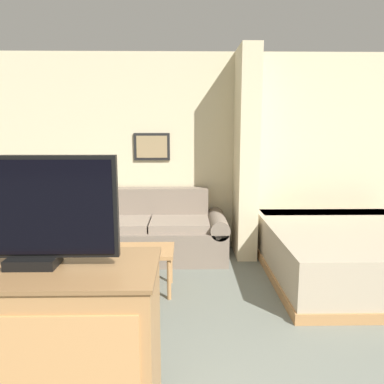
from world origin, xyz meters
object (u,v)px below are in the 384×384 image
Objects in this scene: couch at (151,233)px; tv at (30,212)px; bed at (351,251)px; tv_dresser at (41,356)px; table_lamp at (60,192)px; coffee_table at (141,255)px.

tv reaches higher than couch.
bed is at bearing 40.18° from tv.
tv reaches higher than bed.
bed is (2.59, 2.19, -0.21)m from tv_dresser.
table_lamp reaches higher than bed.
couch is 2.93× the size of coffee_table.
tv is (-0.30, -1.82, 0.86)m from coffee_table.
couch reaches higher than coffee_table.
couch is 1.25m from table_lamp.
coffee_table is 2.32m from bed.
couch is 0.92× the size of bed.
table_lamp is (-1.13, 0.03, 0.53)m from couch.
tv_dresser is (-0.30, -2.85, 0.18)m from couch.
bed is at bearing 40.19° from tv_dresser.
tv reaches higher than tv_dresser.
tv is at bearing -73.94° from table_lamp.
tv_dresser is at bearing -73.94° from table_lamp.
coffee_table is at bearing 80.67° from tv.
table_lamp is at bearing 106.06° from tv.
tv is 3.52m from bed.
bed is (3.41, -0.69, -0.56)m from table_lamp.
couch is 2.28× the size of tv.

